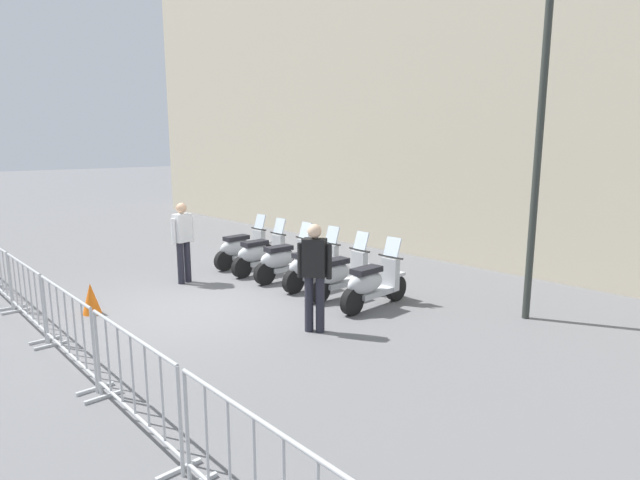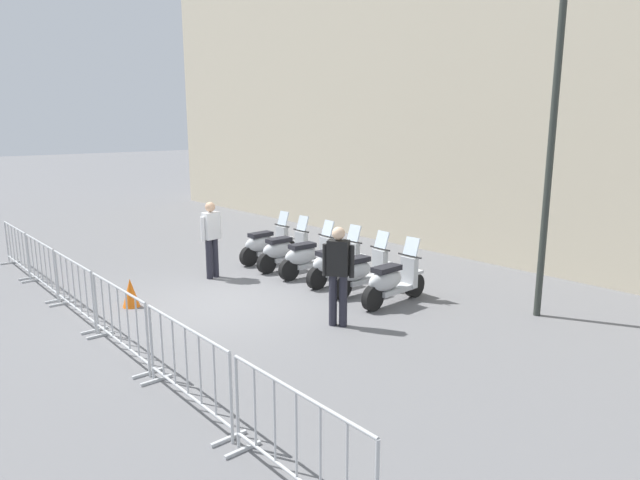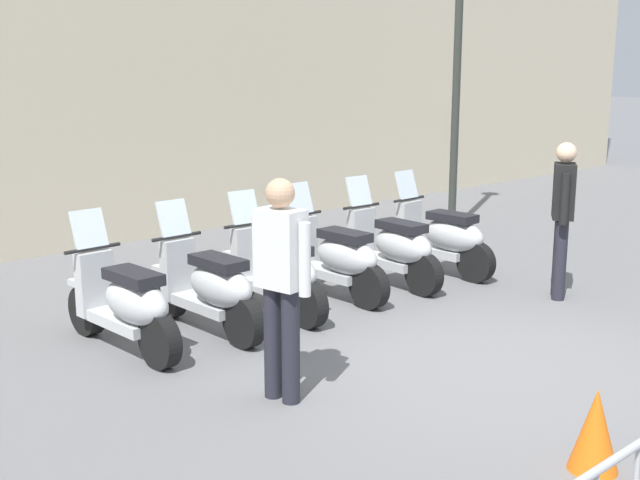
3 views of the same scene
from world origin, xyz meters
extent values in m
plane|color=slate|center=(0.00, 0.00, 0.00)|extent=(120.00, 120.00, 0.00)
cube|color=beige|center=(0.69, 7.73, 6.26)|extent=(28.10, 4.87, 12.53)
cylinder|color=black|center=(-1.88, 3.30, 0.24)|extent=(0.16, 0.49, 0.48)
cylinder|color=black|center=(-1.94, 2.06, 0.24)|extent=(0.16, 0.49, 0.48)
cube|color=#B7BABC|center=(-1.91, 2.68, 0.28)|extent=(0.32, 0.88, 0.10)
ellipsoid|color=#B7BABC|center=(-1.92, 2.40, 0.52)|extent=(0.40, 0.86, 0.40)
cube|color=black|center=(-1.92, 2.43, 0.74)|extent=(0.31, 0.61, 0.10)
cube|color=#B7BABC|center=(-1.89, 3.11, 0.55)|extent=(0.35, 0.16, 0.60)
cylinder|color=black|center=(-1.89, 3.11, 0.88)|extent=(0.56, 0.06, 0.04)
cube|color=silver|center=(-1.89, 3.16, 1.06)|extent=(0.33, 0.15, 0.35)
cube|color=#B7BABC|center=(-1.88, 3.30, 0.51)|extent=(0.21, 0.33, 0.06)
cylinder|color=black|center=(-1.02, 3.15, 0.24)|extent=(0.17, 0.49, 0.48)
cylinder|color=black|center=(-1.11, 1.92, 0.24)|extent=(0.17, 0.49, 0.48)
cube|color=#B7BABC|center=(-1.06, 2.53, 0.28)|extent=(0.34, 0.89, 0.10)
ellipsoid|color=#B7BABC|center=(-1.08, 2.26, 0.52)|extent=(0.42, 0.86, 0.40)
cube|color=black|center=(-1.08, 2.29, 0.74)|extent=(0.32, 0.62, 0.10)
cube|color=#B7BABC|center=(-1.03, 2.97, 0.55)|extent=(0.35, 0.16, 0.60)
cylinder|color=black|center=(-1.03, 2.97, 0.88)|extent=(0.56, 0.08, 0.04)
cube|color=silver|center=(-1.03, 3.02, 1.06)|extent=(0.33, 0.16, 0.35)
cube|color=#B7BABC|center=(-1.02, 3.15, 0.51)|extent=(0.22, 0.33, 0.06)
cylinder|color=black|center=(-0.12, 3.10, 0.24)|extent=(0.21, 0.50, 0.48)
cylinder|color=black|center=(-0.30, 1.87, 0.24)|extent=(0.21, 0.50, 0.48)
cube|color=#B7BABC|center=(-0.21, 2.49, 0.28)|extent=(0.40, 0.90, 0.10)
ellipsoid|color=#B7BABC|center=(-0.25, 2.21, 0.52)|extent=(0.48, 0.88, 0.40)
cube|color=black|center=(-0.24, 2.24, 0.74)|extent=(0.36, 0.63, 0.10)
cube|color=#B7BABC|center=(-0.15, 2.92, 0.55)|extent=(0.36, 0.19, 0.60)
cylinder|color=black|center=(-0.15, 2.92, 0.88)|extent=(0.56, 0.12, 0.04)
cube|color=silver|center=(-0.14, 2.97, 1.06)|extent=(0.34, 0.18, 0.35)
cube|color=#B7BABC|center=(-0.12, 3.10, 0.51)|extent=(0.24, 0.35, 0.06)
cylinder|color=black|center=(0.69, 3.07, 0.24)|extent=(0.17, 0.49, 0.48)
cylinder|color=black|center=(0.60, 1.84, 0.24)|extent=(0.17, 0.49, 0.48)
cube|color=#B7BABC|center=(0.65, 2.45, 0.28)|extent=(0.34, 0.89, 0.10)
ellipsoid|color=#B7BABC|center=(0.63, 2.18, 0.52)|extent=(0.42, 0.86, 0.40)
cube|color=black|center=(0.63, 2.21, 0.74)|extent=(0.32, 0.62, 0.10)
cube|color=#B7BABC|center=(0.68, 2.89, 0.55)|extent=(0.35, 0.16, 0.60)
cylinder|color=black|center=(0.68, 2.89, 0.88)|extent=(0.56, 0.07, 0.04)
cube|color=silver|center=(0.68, 2.94, 1.06)|extent=(0.33, 0.16, 0.35)
cube|color=#B7BABC|center=(0.69, 3.07, 0.51)|extent=(0.22, 0.33, 0.06)
cylinder|color=black|center=(1.58, 2.93, 0.24)|extent=(0.21, 0.49, 0.48)
cylinder|color=black|center=(1.41, 1.70, 0.24)|extent=(0.21, 0.49, 0.48)
cube|color=#B7BABC|center=(1.49, 2.32, 0.28)|extent=(0.40, 0.90, 0.10)
ellipsoid|color=#B7BABC|center=(1.46, 2.04, 0.52)|extent=(0.47, 0.88, 0.40)
cube|color=black|center=(1.46, 2.07, 0.74)|extent=(0.36, 0.63, 0.10)
cube|color=#B7BABC|center=(1.55, 2.75, 0.55)|extent=(0.36, 0.19, 0.60)
cylinder|color=black|center=(1.55, 2.75, 0.88)|extent=(0.56, 0.11, 0.04)
cube|color=silver|center=(1.56, 2.79, 1.06)|extent=(0.34, 0.18, 0.35)
cube|color=#B7BABC|center=(1.58, 2.93, 0.51)|extent=(0.24, 0.34, 0.06)
cylinder|color=black|center=(2.38, 2.82, 0.24)|extent=(0.17, 0.49, 0.48)
cylinder|color=black|center=(2.31, 1.59, 0.24)|extent=(0.17, 0.49, 0.48)
cube|color=#B7BABC|center=(2.34, 2.21, 0.28)|extent=(0.33, 0.88, 0.10)
ellipsoid|color=#B7BABC|center=(2.33, 1.93, 0.52)|extent=(0.41, 0.86, 0.40)
cube|color=black|center=(2.33, 1.96, 0.74)|extent=(0.32, 0.62, 0.10)
cube|color=#B7BABC|center=(2.37, 2.64, 0.55)|extent=(0.35, 0.16, 0.60)
cylinder|color=black|center=(2.37, 2.64, 0.88)|extent=(0.56, 0.07, 0.04)
cube|color=silver|center=(2.37, 2.69, 1.06)|extent=(0.33, 0.16, 0.35)
cube|color=#B7BABC|center=(2.38, 2.82, 0.51)|extent=(0.22, 0.33, 0.06)
cube|color=#B2B5B7|center=(-6.42, -1.95, 0.02)|extent=(0.08, 0.44, 0.04)
cube|color=#B2B5B7|center=(-4.58, -2.11, 0.02)|extent=(0.08, 0.44, 0.04)
cylinder|color=#B2B5B7|center=(-6.50, -1.94, 0.53)|extent=(0.04, 0.04, 1.05)
cylinder|color=#B2B5B7|center=(-4.50, -2.12, 0.53)|extent=(0.04, 0.04, 1.05)
cylinder|color=#B2B5B7|center=(-5.50, -2.03, 1.05)|extent=(1.99, 0.21, 0.04)
cylinder|color=#B2B5B7|center=(-5.50, -2.03, 0.18)|extent=(1.99, 0.21, 0.04)
cylinder|color=#B2B5B7|center=(-6.16, -1.97, 0.61)|extent=(0.02, 0.02, 0.87)
cylinder|color=#B2B5B7|center=(-5.83, -2.00, 0.61)|extent=(0.02, 0.02, 0.87)
cylinder|color=#B2B5B7|center=(-5.50, -2.03, 0.61)|extent=(0.02, 0.02, 0.87)
cylinder|color=#B2B5B7|center=(-5.17, -2.06, 0.61)|extent=(0.02, 0.02, 0.87)
cylinder|color=#B2B5B7|center=(-4.84, -2.09, 0.61)|extent=(0.02, 0.02, 0.87)
cube|color=#B2B5B7|center=(-4.31, -2.14, 0.02)|extent=(0.08, 0.44, 0.04)
cube|color=#B2B5B7|center=(-2.47, -2.30, 0.02)|extent=(0.08, 0.44, 0.04)
cylinder|color=#B2B5B7|center=(-4.38, -2.13, 0.53)|extent=(0.04, 0.04, 1.05)
cylinder|color=#B2B5B7|center=(-2.39, -2.31, 0.53)|extent=(0.04, 0.04, 1.05)
cylinder|color=#B2B5B7|center=(-3.39, -2.22, 1.05)|extent=(1.99, 0.21, 0.04)
cylinder|color=#B2B5B7|center=(-3.39, -2.22, 0.18)|extent=(1.99, 0.21, 0.04)
cylinder|color=#B2B5B7|center=(-4.05, -2.16, 0.61)|extent=(0.02, 0.02, 0.87)
cylinder|color=#B2B5B7|center=(-3.72, -2.19, 0.61)|extent=(0.02, 0.02, 0.87)
cylinder|color=#B2B5B7|center=(-3.39, -2.22, 0.61)|extent=(0.02, 0.02, 0.87)
cylinder|color=#B2B5B7|center=(-3.06, -2.25, 0.61)|extent=(0.02, 0.02, 0.87)
cylinder|color=#B2B5B7|center=(-2.73, -2.28, 0.61)|extent=(0.02, 0.02, 0.87)
cube|color=#B2B5B7|center=(-2.19, -2.32, 0.02)|extent=(0.08, 0.44, 0.04)
cube|color=#B2B5B7|center=(-0.36, -2.49, 0.02)|extent=(0.08, 0.44, 0.04)
cylinder|color=#B2B5B7|center=(-2.27, -2.32, 0.53)|extent=(0.04, 0.04, 1.05)
cylinder|color=#B2B5B7|center=(-0.28, -2.49, 0.53)|extent=(0.04, 0.04, 1.05)
cylinder|color=#B2B5B7|center=(-1.28, -2.41, 1.05)|extent=(1.99, 0.21, 0.04)
cylinder|color=#B2B5B7|center=(-1.28, -2.41, 0.18)|extent=(1.99, 0.21, 0.04)
cylinder|color=#B2B5B7|center=(-1.94, -2.35, 0.61)|extent=(0.02, 0.02, 0.87)
cylinder|color=#B2B5B7|center=(-1.61, -2.38, 0.61)|extent=(0.02, 0.02, 0.87)
cylinder|color=#B2B5B7|center=(-1.28, -2.41, 0.61)|extent=(0.02, 0.02, 0.87)
cylinder|color=#B2B5B7|center=(-0.95, -2.44, 0.61)|extent=(0.02, 0.02, 0.87)
cylinder|color=#B2B5B7|center=(-0.61, -2.46, 0.61)|extent=(0.02, 0.02, 0.87)
cube|color=#B2B5B7|center=(-0.08, -2.51, 0.02)|extent=(0.08, 0.44, 0.04)
cube|color=#B2B5B7|center=(1.75, -2.67, 0.02)|extent=(0.08, 0.44, 0.04)
cylinder|color=#B2B5B7|center=(-0.16, -2.50, 0.53)|extent=(0.04, 0.04, 1.05)
cylinder|color=#B2B5B7|center=(1.83, -2.68, 0.53)|extent=(0.04, 0.04, 1.05)
cylinder|color=#B2B5B7|center=(0.83, -2.59, 1.05)|extent=(1.99, 0.21, 0.04)
cylinder|color=#B2B5B7|center=(0.83, -2.59, 0.18)|extent=(1.99, 0.21, 0.04)
cylinder|color=#B2B5B7|center=(0.17, -2.53, 0.61)|extent=(0.02, 0.02, 0.87)
cylinder|color=#B2B5B7|center=(0.50, -2.56, 0.61)|extent=(0.02, 0.02, 0.87)
cylinder|color=#B2B5B7|center=(0.83, -2.59, 0.61)|extent=(0.02, 0.02, 0.87)
cylinder|color=#B2B5B7|center=(1.17, -2.62, 0.61)|extent=(0.02, 0.02, 0.87)
cylinder|color=#B2B5B7|center=(1.50, -2.65, 0.61)|extent=(0.02, 0.02, 0.87)
cube|color=#B2B5B7|center=(2.03, -2.70, 0.02)|extent=(0.08, 0.44, 0.04)
cube|color=#B2B5B7|center=(3.86, -2.86, 0.02)|extent=(0.08, 0.44, 0.04)
cylinder|color=#B2B5B7|center=(1.95, -2.69, 0.53)|extent=(0.04, 0.04, 1.05)
cylinder|color=#B2B5B7|center=(3.94, -2.87, 0.53)|extent=(0.04, 0.04, 1.05)
cylinder|color=#B2B5B7|center=(2.94, -2.78, 1.05)|extent=(1.99, 0.21, 0.04)
cylinder|color=#B2B5B7|center=(2.94, -2.78, 0.18)|extent=(1.99, 0.21, 0.04)
cylinder|color=#B2B5B7|center=(2.28, -2.72, 0.61)|extent=(0.02, 0.02, 0.87)
cylinder|color=#B2B5B7|center=(2.61, -2.75, 0.61)|extent=(0.02, 0.02, 0.87)
cylinder|color=#B2B5B7|center=(2.94, -2.78, 0.61)|extent=(0.02, 0.02, 0.87)
cylinder|color=#B2B5B7|center=(3.28, -2.81, 0.61)|extent=(0.02, 0.02, 0.87)
cylinder|color=#B2B5B7|center=(3.61, -2.84, 0.61)|extent=(0.02, 0.02, 0.87)
cube|color=#B2B5B7|center=(4.14, -2.89, 0.02)|extent=(0.08, 0.44, 0.04)
cylinder|color=#B2B5B7|center=(4.06, -2.88, 0.53)|extent=(0.04, 0.04, 1.05)
cylinder|color=#B2B5B7|center=(5.06, -2.97, 1.05)|extent=(1.99, 0.21, 0.04)
cylinder|color=#B2B5B7|center=(5.06, -2.97, 0.18)|extent=(1.99, 0.21, 0.04)
cylinder|color=#B2B5B7|center=(4.39, -2.91, 0.61)|extent=(0.02, 0.02, 0.87)
cylinder|color=#B2B5B7|center=(4.72, -2.94, 0.61)|extent=(0.02, 0.02, 0.87)
cylinder|color=#B2B5B7|center=(5.06, -2.97, 0.61)|extent=(0.02, 0.02, 0.87)
cylinder|color=#B2B5B7|center=(5.39, -3.00, 0.61)|extent=(0.02, 0.02, 0.87)
cylinder|color=#B2B5B7|center=(5.72, -3.03, 0.61)|extent=(0.02, 0.02, 0.87)
cylinder|color=#2D332D|center=(4.61, 3.46, 2.99)|extent=(0.12, 0.12, 5.98)
cylinder|color=#23232D|center=(-1.70, 0.91, 0.45)|extent=(0.14, 0.14, 0.90)
cylinder|color=#23232D|center=(-1.69, 0.73, 0.45)|extent=(0.14, 0.14, 0.90)
cube|color=silver|center=(-1.69, 0.82, 1.20)|extent=(0.25, 0.38, 0.60)
sphere|color=tan|center=(-1.69, 0.82, 1.62)|extent=(0.22, 0.22, 0.22)
cylinder|color=silver|center=(-1.71, 1.05, 1.15)|extent=(0.09, 0.09, 0.55)
cylinder|color=silver|center=(-1.68, 0.59, 1.15)|extent=(0.09, 0.09, 0.55)
cylinder|color=#23232D|center=(2.44, 0.60, 0.45)|extent=(0.14, 0.14, 0.90)
cylinder|color=#23232D|center=(2.29, 0.52, 0.45)|extent=(0.14, 0.14, 0.90)
cube|color=black|center=(2.36, 0.56, 1.20)|extent=(0.42, 0.37, 0.60)
sphere|color=beige|center=(2.36, 0.56, 1.62)|extent=(0.22, 0.22, 0.22)
cylinder|color=black|center=(2.57, 0.67, 1.15)|extent=(0.09, 0.09, 0.55)
cylinder|color=black|center=(2.16, 0.45, 1.15)|extent=(0.09, 0.09, 0.55)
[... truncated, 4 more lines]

